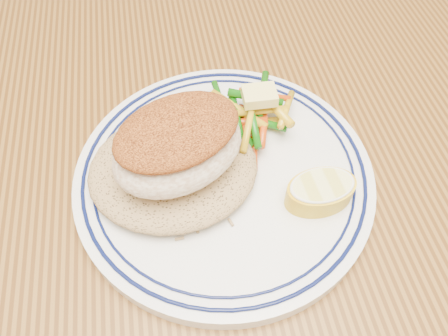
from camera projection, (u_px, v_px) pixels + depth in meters
dining_table at (223, 267)px, 0.44m from camera, size 1.50×0.90×0.75m
plate at (224, 175)px, 0.37m from camera, size 0.25×0.25×0.02m
rice_pilaf at (173, 166)px, 0.35m from camera, size 0.14×0.12×0.03m
fish_fillet at (178, 145)px, 0.32m from camera, size 0.12×0.11×0.05m
vegetable_pile at (251, 116)px, 0.39m from camera, size 0.08×0.10×0.03m
butter_pat at (259, 96)px, 0.37m from camera, size 0.03×0.02×0.01m
lemon_wedge at (320, 191)px, 0.34m from camera, size 0.06×0.06×0.02m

